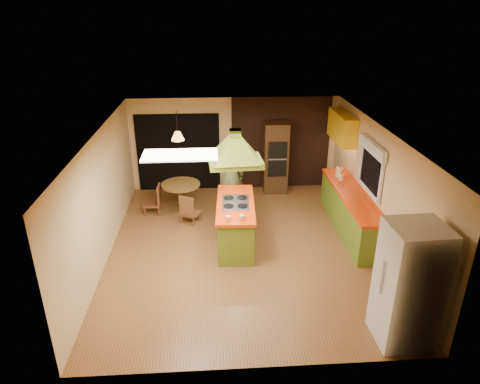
{
  "coord_description": "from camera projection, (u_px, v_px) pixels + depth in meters",
  "views": [
    {
      "loc": [
        -0.57,
        -7.73,
        4.7
      ],
      "look_at": [
        -0.04,
        0.29,
        1.15
      ],
      "focal_mm": 32.0,
      "sensor_mm": 36.0,
      "label": 1
    }
  ],
  "objects": [
    {
      "name": "chair_near",
      "position": [
        191.0,
        208.0,
        9.92
      ],
      "size": [
        0.52,
        0.52,
        0.71
      ],
      "primitive_type": null,
      "rotation": [
        0.0,
        0.0,
        2.66
      ],
      "color": "brown",
      "rests_on": "ground"
    },
    {
      "name": "canister_large",
      "position": [
        339.0,
        172.0,
        10.14
      ],
      "size": [
        0.2,
        0.2,
        0.23
      ],
      "primitive_type": "cylinder",
      "rotation": [
        0.0,
        0.0,
        0.31
      ],
      "color": "#F8E5C7",
      "rests_on": "right_counter"
    },
    {
      "name": "brick_panel",
      "position": [
        281.0,
        143.0,
        11.51
      ],
      "size": [
        2.64,
        0.03,
        2.5
      ],
      "primitive_type": "cube",
      "color": "#381E14",
      "rests_on": "ground"
    },
    {
      "name": "room_walls",
      "position": [
        243.0,
        193.0,
        8.49
      ],
      "size": [
        5.5,
        6.5,
        6.5
      ],
      "color": "beige",
      "rests_on": "ground"
    },
    {
      "name": "ceiling_plane",
      "position": [
        243.0,
        132.0,
        7.98
      ],
      "size": [
        6.5,
        6.5,
        0.0
      ],
      "primitive_type": "plane",
      "rotation": [
        3.14,
        0.0,
        0.0
      ],
      "color": "silver",
      "rests_on": "room_walls"
    },
    {
      "name": "upper_cabinets",
      "position": [
        342.0,
        127.0,
        10.37
      ],
      "size": [
        0.34,
        1.4,
        0.7
      ],
      "primitive_type": "cube",
      "color": "yellow",
      "rests_on": "room_walls"
    },
    {
      "name": "range_hood",
      "position": [
        235.0,
        142.0,
        8.25
      ],
      "size": [
        1.09,
        0.82,
        0.79
      ],
      "rotation": [
        0.0,
        0.0,
        0.07
      ],
      "color": "olive",
      "rests_on": "ceiling_plane"
    },
    {
      "name": "canister_medium",
      "position": [
        339.0,
        173.0,
        10.11
      ],
      "size": [
        0.19,
        0.19,
        0.2
      ],
      "primitive_type": "cylinder",
      "rotation": [
        0.0,
        0.0,
        -0.34
      ],
      "color": "beige",
      "rests_on": "right_counter"
    },
    {
      "name": "kitchen_island",
      "position": [
        236.0,
        223.0,
        8.97
      ],
      "size": [
        0.86,
        1.94,
        0.97
      ],
      "rotation": [
        0.0,
        0.0,
        -0.05
      ],
      "color": "olive",
      "rests_on": "ground"
    },
    {
      "name": "ground",
      "position": [
        243.0,
        247.0,
        8.99
      ],
      "size": [
        6.5,
        6.5,
        0.0
      ],
      "primitive_type": "plane",
      "color": "brown",
      "rests_on": "ground"
    },
    {
      "name": "dining_table",
      "position": [
        181.0,
        192.0,
        10.44
      ],
      "size": [
        0.94,
        0.94,
        0.71
      ],
      "rotation": [
        0.0,
        0.0,
        -0.36
      ],
      "color": "brown",
      "rests_on": "ground"
    },
    {
      "name": "wall_oven",
      "position": [
        276.0,
        157.0,
        11.36
      ],
      "size": [
        0.66,
        0.63,
        1.9
      ],
      "rotation": [
        0.0,
        0.0,
        -0.05
      ],
      "color": "#4C3018",
      "rests_on": "ground"
    },
    {
      "name": "window_right",
      "position": [
        372.0,
        159.0,
        8.81
      ],
      "size": [
        0.12,
        1.35,
        1.06
      ],
      "color": "black",
      "rests_on": "room_walls"
    },
    {
      "name": "pendant_lamp",
      "position": [
        178.0,
        136.0,
        9.87
      ],
      "size": [
        0.35,
        0.35,
        0.2
      ],
      "primitive_type": "cone",
      "rotation": [
        0.0,
        0.0,
        -0.17
      ],
      "color": "#FF9E3F",
      "rests_on": "ceiling_plane"
    },
    {
      "name": "man",
      "position": [
        230.0,
        177.0,
        9.94
      ],
      "size": [
        0.84,
        0.67,
        2.0
      ],
      "primitive_type": "imported",
      "rotation": [
        0.0,
        0.0,
        3.43
      ],
      "color": "#4B552D",
      "rests_on": "ground"
    },
    {
      "name": "chair_left",
      "position": [
        152.0,
        199.0,
        10.36
      ],
      "size": [
        0.41,
        0.41,
        0.72
      ],
      "primitive_type": null,
      "rotation": [
        0.0,
        0.0,
        -1.61
      ],
      "color": "brown",
      "rests_on": "ground"
    },
    {
      "name": "refrigerator",
      "position": [
        409.0,
        285.0,
        6.2
      ],
      "size": [
        0.82,
        0.78,
        1.93
      ],
      "primitive_type": "cube",
      "rotation": [
        0.0,
        0.0,
        0.03
      ],
      "color": "silver",
      "rests_on": "ground"
    },
    {
      "name": "nook_opening",
      "position": [
        178.0,
        153.0,
        11.43
      ],
      "size": [
        2.2,
        0.03,
        2.1
      ],
      "primitive_type": "cube",
      "color": "black",
      "rests_on": "ground"
    },
    {
      "name": "fluor_panel",
      "position": [
        180.0,
        155.0,
        6.83
      ],
      "size": [
        1.2,
        0.6,
        0.03
      ],
      "primitive_type": "cube",
      "color": "white",
      "rests_on": "ceiling_plane"
    },
    {
      "name": "canister_small",
      "position": [
        342.0,
        177.0,
        9.95
      ],
      "size": [
        0.15,
        0.15,
        0.16
      ],
      "primitive_type": "cylinder",
      "rotation": [
        0.0,
        0.0,
        0.22
      ],
      "color": "#F3E7C3",
      "rests_on": "right_counter"
    },
    {
      "name": "right_counter",
      "position": [
        351.0,
        212.0,
        9.5
      ],
      "size": [
        0.62,
        3.05,
        0.92
      ],
      "color": "olive",
      "rests_on": "ground"
    }
  ]
}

